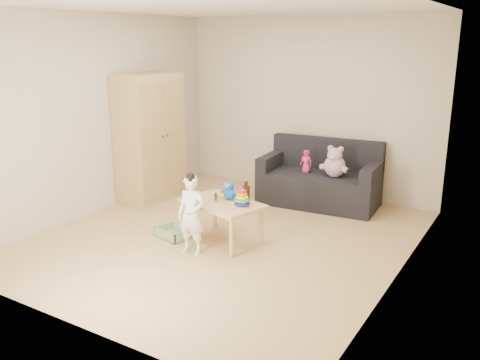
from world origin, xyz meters
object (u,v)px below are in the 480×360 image
Objects in this scene: wardrobe at (150,138)px; sofa at (319,189)px; play_table at (223,222)px; toddler at (191,216)px.

sofa is at bearing 24.56° from wardrobe.
toddler is at bearing -103.56° from play_table.
sofa is 1.77× the size of play_table.
wardrobe is at bearing 154.36° from play_table.
play_table is at bearing -25.64° from wardrobe.
sofa is 2.37m from toddler.
wardrobe is 2.50m from sofa.
toddler is at bearing -106.86° from sofa.
sofa is 1.89× the size of toddler.
toddler is at bearing -37.84° from wardrobe.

